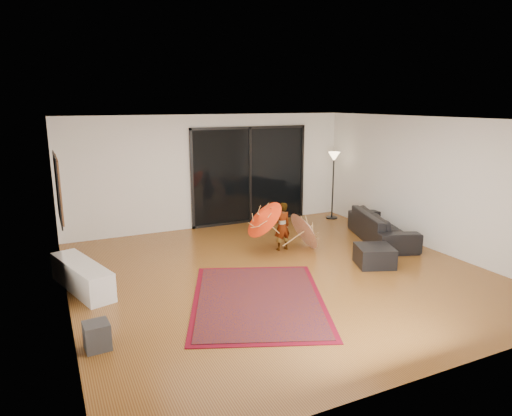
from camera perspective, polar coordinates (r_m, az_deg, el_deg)
floor at (r=8.25m, az=2.93°, el=-8.08°), size 7.00×7.00×0.00m
ceiling at (r=7.70m, az=3.17°, el=11.00°), size 7.00×7.00×0.00m
wall_back at (r=11.02m, az=-5.61°, el=4.55°), size 7.00×0.00×7.00m
wall_front at (r=5.17m, az=21.84°, el=-6.28°), size 7.00×0.00×7.00m
wall_left at (r=6.96m, az=-23.24°, el=-1.52°), size 0.00×7.00×7.00m
wall_right at (r=9.98m, az=21.07°, el=2.84°), size 0.00×7.00×7.00m
sliding_door at (r=11.39m, az=-0.79°, el=4.12°), size 3.06×0.07×2.40m
painting at (r=7.88m, az=-23.50°, el=2.30°), size 0.04×1.28×1.08m
media_console at (r=7.98m, az=-20.94°, el=-7.97°), size 0.87×1.71×0.46m
speaker at (r=6.15m, az=-19.27°, el=-14.84°), size 0.32×0.32×0.34m
persian_rug at (r=7.18m, az=0.27°, el=-11.35°), size 2.90×3.33×0.02m
sofa at (r=10.37m, az=15.45°, el=-2.26°), size 1.50×2.33×0.63m
ottoman at (r=8.82m, az=14.58°, el=-5.81°), size 0.84×0.84×0.37m
floor_lamp at (r=11.89m, az=9.69°, el=5.17°), size 0.30×0.30×1.74m
child at (r=9.34m, az=3.28°, el=-2.31°), size 0.38×0.26×1.00m
parasol_orange at (r=8.99m, az=0.37°, el=-1.35°), size 0.73×0.87×0.89m
parasol_white at (r=9.51m, az=6.89°, el=-2.08°), size 0.56×0.86×0.93m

